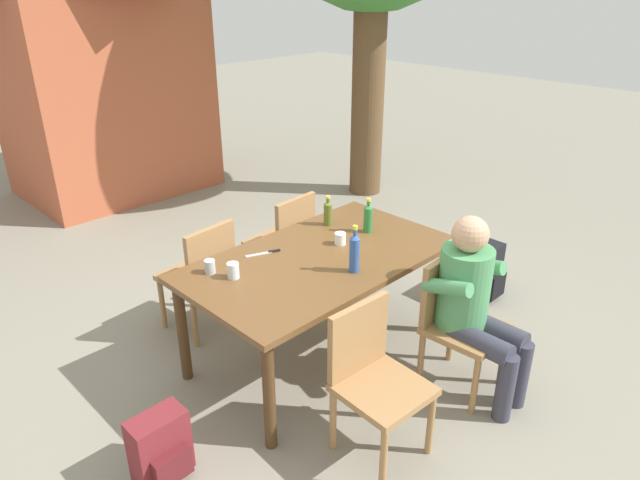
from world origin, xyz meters
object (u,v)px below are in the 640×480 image
at_px(chair_near_left, 373,374).
at_px(cup_white, 340,239).
at_px(backpack_by_far_side, 161,447).
at_px(bottle_green, 368,218).
at_px(person_in_white_shirt, 474,300).
at_px(chair_near_right, 455,317).
at_px(chair_far_right, 286,239).
at_px(chair_far_left, 202,272).
at_px(bottle_olive, 328,212).
at_px(cup_steel, 210,267).
at_px(table_knife, 266,253).
at_px(brick_kiosk, 101,64).
at_px(dining_table, 320,268).
at_px(backpack_by_near_side, 484,272).
at_px(cup_glass, 233,271).
at_px(bottle_blue, 354,252).

distance_m(chair_near_left, cup_white, 1.11).
bearing_deg(backpack_by_far_side, bottle_green, 6.65).
distance_m(person_in_white_shirt, backpack_by_far_side, 1.97).
xyz_separation_m(chair_near_right, chair_far_right, (0.01, 1.62, 0.00)).
height_order(chair_far_left, bottle_olive, bottle_olive).
distance_m(cup_white, cup_steel, 0.92).
relative_size(chair_far_left, cup_steel, 10.06).
height_order(chair_far_left, table_knife, chair_far_left).
xyz_separation_m(table_knife, backpack_by_far_side, (-1.14, -0.47, -0.58)).
height_order(person_in_white_shirt, brick_kiosk, brick_kiosk).
height_order(dining_table, cup_white, cup_white).
relative_size(dining_table, backpack_by_near_side, 3.85).
bearing_deg(person_in_white_shirt, cup_steel, 130.09).
relative_size(bottle_green, cup_steel, 2.95).
bearing_deg(cup_steel, chair_far_left, 63.54).
bearing_deg(backpack_by_near_side, chair_near_right, -159.49).
distance_m(cup_steel, backpack_by_far_side, 1.08).
xyz_separation_m(person_in_white_shirt, backpack_by_near_side, (1.10, 0.52, -0.43)).
height_order(bottle_green, backpack_by_far_side, bottle_green).
bearing_deg(chair_far_right, table_knife, -140.49).
xyz_separation_m(chair_far_left, table_knife, (0.17, -0.52, 0.28)).
relative_size(chair_near_right, cup_glass, 8.79).
bearing_deg(cup_steel, backpack_by_near_side, -18.52).
distance_m(bottle_green, cup_white, 0.30).
distance_m(dining_table, cup_white, 0.27).
bearing_deg(bottle_green, person_in_white_shirt, -96.98).
bearing_deg(cup_glass, backpack_by_near_side, -15.19).
distance_m(chair_near_right, chair_near_left, 0.80).
relative_size(chair_far_left, bottle_blue, 2.80).
bearing_deg(chair_near_left, dining_table, 63.71).
distance_m(dining_table, cup_steel, 0.73).
bearing_deg(brick_kiosk, cup_white, -95.66).
bearing_deg(chair_far_left, chair_near_left, -90.10).
bearing_deg(cup_white, brick_kiosk, 84.34).
distance_m(cup_white, cup_glass, 0.82).
xyz_separation_m(chair_far_right, bottle_green, (0.11, -0.77, 0.39)).
relative_size(chair_far_right, table_knife, 3.77).
relative_size(dining_table, chair_far_left, 2.07).
bearing_deg(person_in_white_shirt, cup_glass, 132.06).
height_order(dining_table, chair_near_left, chair_near_left).
xyz_separation_m(person_in_white_shirt, bottle_green, (0.12, 0.96, 0.22)).
xyz_separation_m(dining_table, chair_far_left, (-0.40, 0.81, -0.19)).
bearing_deg(cup_white, chair_far_left, 129.26).
distance_m(bottle_blue, backpack_by_near_side, 1.65).
xyz_separation_m(bottle_olive, cup_steel, (-1.05, -0.01, -0.05)).
height_order(cup_white, brick_kiosk, brick_kiosk).
bearing_deg(chair_near_left, backpack_by_near_side, 12.24).
distance_m(chair_far_right, cup_glass, 1.22).
bearing_deg(backpack_by_near_side, chair_far_right, 132.22).
bearing_deg(brick_kiosk, cup_steel, -108.26).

